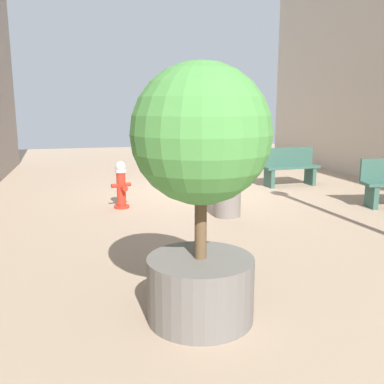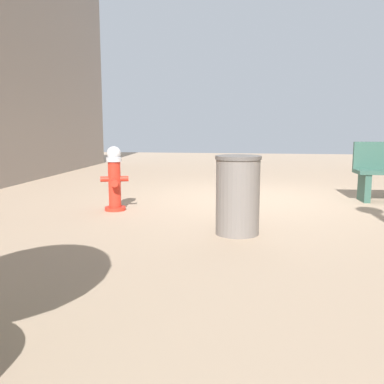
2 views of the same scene
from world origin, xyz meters
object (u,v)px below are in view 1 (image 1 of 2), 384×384
at_px(bench_near, 289,166).
at_px(planter_tree, 201,173).
at_px(fire_hydrant, 121,185).
at_px(trash_bin, 227,192).

height_order(bench_near, planter_tree, planter_tree).
xyz_separation_m(fire_hydrant, planter_tree, (-0.30, 4.67, 0.92)).
bearing_deg(planter_tree, fire_hydrant, -86.29).
distance_m(fire_hydrant, trash_bin, 2.12).
bearing_deg(trash_bin, fire_hydrant, -31.81).
relative_size(bench_near, trash_bin, 1.68).
bearing_deg(fire_hydrant, bench_near, -161.93).
relative_size(bench_near, planter_tree, 0.63).
height_order(fire_hydrant, planter_tree, planter_tree).
relative_size(fire_hydrant, trash_bin, 1.04).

